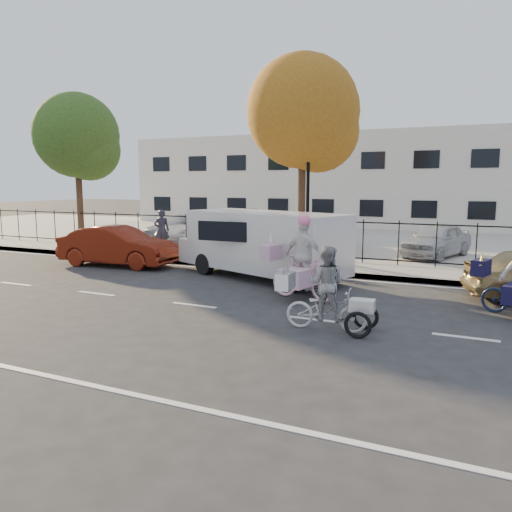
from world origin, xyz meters
The scene contains 20 objects.
ground centered at (0.00, 0.00, 0.00)m, with size 120.00×120.00×0.00m, color #333334.
road_markings centered at (0.00, 0.00, 0.01)m, with size 60.00×9.52×0.01m, color silver, non-canonical shape.
curb centered at (0.00, 5.05, 0.07)m, with size 60.00×0.10×0.15m, color #A8A399.
sidewalk centered at (0.00, 6.10, 0.07)m, with size 60.00×2.20×0.15m, color #A8A399.
parking_lot centered at (0.00, 15.00, 0.07)m, with size 60.00×15.60×0.15m, color #A8A399.
iron_fence centered at (0.00, 7.20, 0.90)m, with size 58.00×0.06×1.50m, color black, non-canonical shape.
building centered at (0.00, 25.00, 3.00)m, with size 34.00×10.00×6.00m, color silver.
lamppost centered at (0.50, 6.80, 3.11)m, with size 0.36×0.36×4.33m.
street_sign centered at (-1.85, 6.80, 1.42)m, with size 0.85×0.06×1.80m.
zebra_trike centered at (3.45, -0.64, 0.65)m, with size 1.97×0.77×1.69m.
unicorn_bike centered at (2.14, 1.68, 0.79)m, with size 2.17×1.54×2.14m.
white_van centered at (0.07, 3.80, 1.12)m, with size 6.18×3.63×2.03m.
red_sedan centered at (-5.45, 3.80, 0.70)m, with size 1.48×4.24×1.40m, color #5F180A.
pedestrian centered at (-5.71, 6.80, 0.99)m, with size 0.61×0.40×1.68m, color black.
lot_car_a centered at (-7.42, 10.76, 0.74)m, with size 1.65×4.06×1.18m, color #ACAFB4.
lot_car_b centered at (-6.00, 9.97, 0.76)m, with size 2.02×4.39×1.22m, color silver.
lot_car_c centered at (-0.20, 10.74, 0.82)m, with size 1.41×4.04×1.33m, color #54565D.
lot_car_d centered at (4.61, 9.73, 0.78)m, with size 1.48×3.68×1.25m, color #B1B4B9.
tree_west centered at (-10.36, 7.36, 4.79)m, with size 3.74×3.74×6.85m.
tree_mid centered at (0.16, 7.56, 5.23)m, with size 4.07×4.07×7.47m.
Camera 1 is at (6.20, -9.93, 2.90)m, focal length 35.00 mm.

